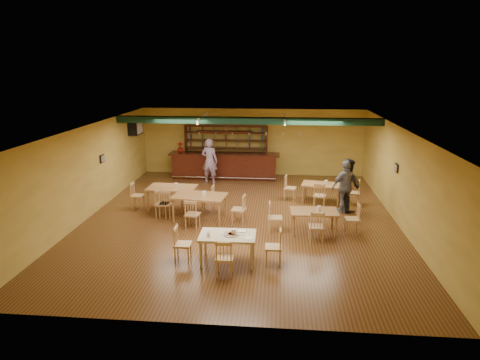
# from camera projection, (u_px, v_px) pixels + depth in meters

# --- Properties ---
(floor) EXTENTS (12.00, 12.00, 0.00)m
(floor) POSITION_uv_depth(u_px,v_px,m) (240.00, 218.00, 14.10)
(floor) COLOR #562D18
(floor) RESTS_ON ground
(ceiling_beam) EXTENTS (10.00, 0.30, 0.25)m
(ceiling_beam) POSITION_uv_depth(u_px,v_px,m) (247.00, 121.00, 16.05)
(ceiling_beam) COLOR black
(ceiling_beam) RESTS_ON ceiling
(track_rail_left) EXTENTS (0.05, 2.50, 0.05)m
(track_rail_left) POSITION_uv_depth(u_px,v_px,m) (202.00, 116.00, 16.77)
(track_rail_left) COLOR silver
(track_rail_left) RESTS_ON ceiling
(track_rail_right) EXTENTS (0.05, 2.50, 0.05)m
(track_rail_right) POSITION_uv_depth(u_px,v_px,m) (285.00, 117.00, 16.49)
(track_rail_right) COLOR silver
(track_rail_right) RESTS_ON ceiling
(ac_unit) EXTENTS (0.34, 0.70, 0.48)m
(ac_unit) POSITION_uv_depth(u_px,v_px,m) (135.00, 128.00, 17.95)
(ac_unit) COLOR silver
(ac_unit) RESTS_ON wall_left
(picture_left) EXTENTS (0.04, 0.34, 0.28)m
(picture_left) POSITION_uv_depth(u_px,v_px,m) (102.00, 159.00, 15.06)
(picture_left) COLOR black
(picture_left) RESTS_ON wall_left
(picture_right) EXTENTS (0.04, 0.34, 0.28)m
(picture_right) POSITION_uv_depth(u_px,v_px,m) (397.00, 168.00, 13.70)
(picture_right) COLOR black
(picture_right) RESTS_ON wall_right
(bar_counter) EXTENTS (4.84, 0.85, 1.13)m
(bar_counter) POSITION_uv_depth(u_px,v_px,m) (225.00, 166.00, 19.01)
(bar_counter) COLOR #37140B
(bar_counter) RESTS_ON ground
(back_bar_hutch) EXTENTS (3.75, 0.40, 2.28)m
(back_bar_hutch) POSITION_uv_depth(u_px,v_px,m) (226.00, 150.00, 19.47)
(back_bar_hutch) COLOR #37140B
(back_bar_hutch) RESTS_ON ground
(poinsettia) EXTENTS (0.32, 0.32, 0.45)m
(poinsettia) POSITION_uv_depth(u_px,v_px,m) (180.00, 147.00, 18.98)
(poinsettia) COLOR #A0190E
(poinsettia) RESTS_ON bar_counter
(dining_table_a) EXTENTS (1.68, 1.06, 0.82)m
(dining_table_a) POSITION_uv_depth(u_px,v_px,m) (172.00, 198.00, 14.86)
(dining_table_a) COLOR #9E6938
(dining_table_a) RESTS_ON ground
(dining_table_b) EXTENTS (1.53, 1.08, 0.70)m
(dining_table_b) POSITION_uv_depth(u_px,v_px,m) (321.00, 193.00, 15.68)
(dining_table_b) COLOR #9E6938
(dining_table_b) RESTS_ON ground
(dining_table_c) EXTENTS (1.79, 1.21, 0.84)m
(dining_table_c) POSITION_uv_depth(u_px,v_px,m) (200.00, 208.00, 13.87)
(dining_table_c) COLOR #9E6938
(dining_table_c) RESTS_ON ground
(dining_table_d) EXTENTS (1.42, 0.89, 0.70)m
(dining_table_d) POSITION_uv_depth(u_px,v_px,m) (313.00, 222.00, 12.82)
(dining_table_d) COLOR #9E6938
(dining_table_d) RESTS_ON ground
(near_table) EXTENTS (1.42, 0.93, 0.76)m
(near_table) POSITION_uv_depth(u_px,v_px,m) (228.00, 248.00, 10.88)
(near_table) COLOR #D6B590
(near_table) RESTS_ON ground
(pizza_tray) EXTENTS (0.47, 0.47, 0.01)m
(pizza_tray) POSITION_uv_depth(u_px,v_px,m) (232.00, 234.00, 10.77)
(pizza_tray) COLOR silver
(pizza_tray) RESTS_ON near_table
(parmesan_shaker) EXTENTS (0.08, 0.08, 0.11)m
(parmesan_shaker) POSITION_uv_depth(u_px,v_px,m) (209.00, 234.00, 10.66)
(parmesan_shaker) COLOR #EAE5C6
(parmesan_shaker) RESTS_ON near_table
(napkin_stack) EXTENTS (0.23, 0.19, 0.03)m
(napkin_stack) POSITION_uv_depth(u_px,v_px,m) (242.00, 232.00, 10.94)
(napkin_stack) COLOR white
(napkin_stack) RESTS_ON near_table
(pizza_server) EXTENTS (0.33, 0.16, 0.00)m
(pizza_server) POSITION_uv_depth(u_px,v_px,m) (238.00, 234.00, 10.80)
(pizza_server) COLOR silver
(pizza_server) RESTS_ON pizza_tray
(side_plate) EXTENTS (0.22, 0.22, 0.01)m
(side_plate) POSITION_uv_depth(u_px,v_px,m) (249.00, 238.00, 10.53)
(side_plate) COLOR white
(side_plate) RESTS_ON near_table
(patron_bar) EXTENTS (0.78, 0.60, 1.92)m
(patron_bar) POSITION_uv_depth(u_px,v_px,m) (210.00, 161.00, 18.16)
(patron_bar) COLOR #7D4AA0
(patron_bar) RESTS_ON ground
(patron_right_a) EXTENTS (0.97, 1.08, 1.82)m
(patron_right_a) POSITION_uv_depth(u_px,v_px,m) (348.00, 185.00, 14.69)
(patron_right_a) COLOR black
(patron_right_a) RESTS_ON ground
(patron_right_b) EXTENTS (1.15, 0.84, 1.81)m
(patron_right_b) POSITION_uv_depth(u_px,v_px,m) (346.00, 187.00, 14.49)
(patron_right_b) COLOR gray
(patron_right_b) RESTS_ON ground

